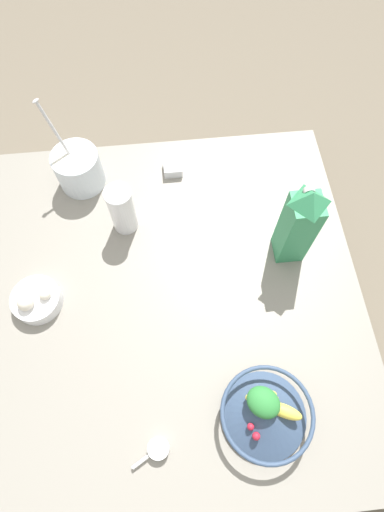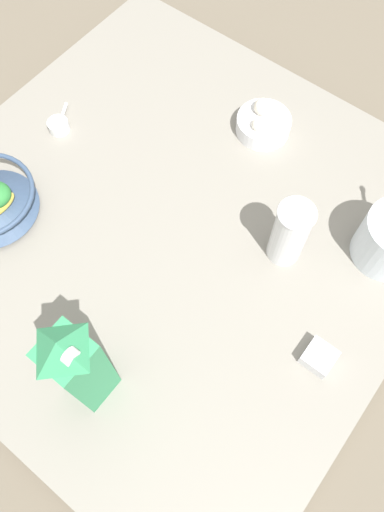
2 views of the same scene
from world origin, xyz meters
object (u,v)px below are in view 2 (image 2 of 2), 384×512
at_px(drinking_cup, 290,233).
at_px(garlic_bowl, 263,123).
at_px(spice_jar, 319,357).
at_px(milk_carton, 77,366).

bearing_deg(drinking_cup, garlic_bowl, 42.30).
distance_m(spice_jar, garlic_bowl, 0.53).
xyz_separation_m(milk_carton, drinking_cup, (0.43, -0.12, -0.06)).
distance_m(milk_carton, spice_jar, 0.43).
xyz_separation_m(drinking_cup, spice_jar, (-0.14, -0.17, -0.07)).
bearing_deg(spice_jar, drinking_cup, 49.77).
xyz_separation_m(milk_carton, garlic_bowl, (0.66, 0.09, -0.11)).
height_order(milk_carton, drinking_cup, milk_carton).
xyz_separation_m(spice_jar, garlic_bowl, (0.37, 0.38, 0.01)).
height_order(milk_carton, spice_jar, milk_carton).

